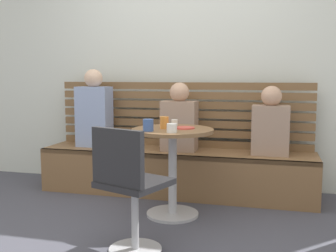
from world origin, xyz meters
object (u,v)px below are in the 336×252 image
object	(u,v)px
person_child_left	(271,125)
booth_bench	(176,172)
white_chair	(128,186)
cup_ceramic_white	(172,128)
plate_small	(184,128)
cup_mug_blue	(148,125)
cafe_table	(173,155)
person_adult	(94,112)
person_child_middle	(179,121)
cup_espresso_small	(174,123)
cup_tumbler_orange	(164,123)

from	to	relation	value
person_child_left	booth_bench	bearing A→B (deg)	-178.66
white_chair	cup_ceramic_white	world-z (taller)	white_chair
plate_small	cup_mug_blue	bearing A→B (deg)	-136.57
cup_mug_blue	plate_small	size ratio (longest dim) A/B	0.56
cafe_table	white_chair	size ratio (longest dim) A/B	0.87
booth_bench	person_adult	distance (m)	1.06
person_adult	cup_ceramic_white	xyz separation A→B (m)	(1.06, -0.89, -0.03)
cup_mug_blue	booth_bench	bearing A→B (deg)	88.33
white_chair	person_child_left	bearing A→B (deg)	59.15
person_child_middle	cup_espresso_small	bearing A→B (deg)	-82.34
cup_mug_blue	white_chair	bearing A→B (deg)	-84.68
booth_bench	person_adult	world-z (taller)	person_adult
white_chair	cup_espresso_small	bearing A→B (deg)	86.50
cup_mug_blue	plate_small	bearing A→B (deg)	43.43
person_adult	plate_small	size ratio (longest dim) A/B	4.73
booth_bench	white_chair	xyz separation A→B (m)	(0.03, -1.44, 0.24)
cup_mug_blue	cup_espresso_small	world-z (taller)	cup_mug_blue
white_chair	cup_tumbler_orange	xyz separation A→B (m)	(0.02, 0.80, 0.33)
cup_espresso_small	cup_tumbler_orange	bearing A→B (deg)	-100.28
cup_tumbler_orange	cup_ceramic_white	distance (m)	0.25
cup_mug_blue	plate_small	distance (m)	0.34
cup_tumbler_orange	person_child_left	bearing A→B (deg)	37.89
person_child_left	cup_espresso_small	bearing A→B (deg)	-150.63
white_chair	cup_ceramic_white	size ratio (longest dim) A/B	10.63
person_child_middle	cup_espresso_small	world-z (taller)	person_child_middle
person_adult	cup_espresso_small	distance (m)	1.09
white_chair	plate_small	size ratio (longest dim) A/B	5.00
cup_tumbler_orange	plate_small	xyz separation A→B (m)	(0.16, 0.05, -0.04)
cafe_table	cup_tumbler_orange	distance (m)	0.28
person_child_middle	cup_espresso_small	xyz separation A→B (m)	(0.06, -0.44, 0.03)
white_chair	cup_tumbler_orange	distance (m)	0.86
cafe_table	cup_mug_blue	world-z (taller)	cup_mug_blue
cup_tumbler_orange	cup_espresso_small	bearing A→B (deg)	79.72
cup_tumbler_orange	plate_small	distance (m)	0.17
cup_tumbler_orange	plate_small	size ratio (longest dim) A/B	0.59
cafe_table	cup_ceramic_white	distance (m)	0.35
person_child_left	person_child_middle	xyz separation A→B (m)	(-0.87, -0.02, 0.01)
person_adult	person_child_left	distance (m)	1.79
cup_tumbler_orange	cup_espresso_small	size ratio (longest dim) A/B	1.79
person_child_middle	plate_small	world-z (taller)	person_child_middle
plate_small	cup_tumbler_orange	bearing A→B (deg)	-163.58
cup_mug_blue	person_child_middle	bearing A→B (deg)	85.85
cup_tumbler_orange	plate_small	world-z (taller)	cup_tumbler_orange
booth_bench	plate_small	distance (m)	0.82
cafe_table	cup_tumbler_orange	bearing A→B (deg)	-172.53
white_chair	person_adult	size ratio (longest dim) A/B	1.06
cup_mug_blue	cup_ceramic_white	world-z (taller)	cup_mug_blue
booth_bench	white_chair	distance (m)	1.46
cup_ceramic_white	person_adult	bearing A→B (deg)	140.04
cafe_table	cup_tumbler_orange	size ratio (longest dim) A/B	7.40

